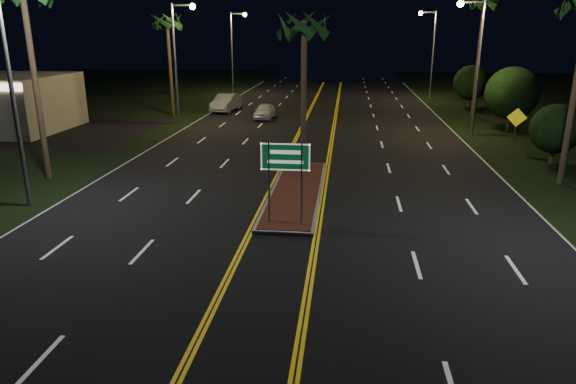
# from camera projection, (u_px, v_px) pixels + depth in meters

# --- Properties ---
(ground) EXTENTS (120.00, 120.00, 0.00)m
(ground) POSITION_uv_depth(u_px,v_px,m) (275.00, 258.00, 16.65)
(ground) COLOR black
(ground) RESTS_ON ground
(median_island) EXTENTS (2.25, 10.25, 0.17)m
(median_island) POSITION_uv_depth(u_px,v_px,m) (296.00, 191.00, 23.26)
(median_island) COLOR gray
(median_island) RESTS_ON ground
(highway_sign) EXTENTS (1.80, 0.08, 3.20)m
(highway_sign) POSITION_uv_depth(u_px,v_px,m) (285.00, 165.00, 18.58)
(highway_sign) COLOR gray
(highway_sign) RESTS_ON ground
(streetlight_left_near) EXTENTS (1.91, 0.44, 9.00)m
(streetlight_left_near) POSITION_uv_depth(u_px,v_px,m) (18.00, 68.00, 19.89)
(streetlight_left_near) COLOR gray
(streetlight_left_near) RESTS_ON ground
(streetlight_left_mid) EXTENTS (1.91, 0.44, 9.00)m
(streetlight_left_mid) POSITION_uv_depth(u_px,v_px,m) (179.00, 50.00, 38.84)
(streetlight_left_mid) COLOR gray
(streetlight_left_mid) RESTS_ON ground
(streetlight_left_far) EXTENTS (1.91, 0.44, 9.00)m
(streetlight_left_far) POSITION_uv_depth(u_px,v_px,m) (235.00, 44.00, 57.79)
(streetlight_left_far) COLOR gray
(streetlight_left_far) RESTS_ON ground
(streetlight_right_mid) EXTENTS (1.91, 0.44, 9.00)m
(streetlight_right_mid) POSITION_uv_depth(u_px,v_px,m) (474.00, 52.00, 34.66)
(streetlight_right_mid) COLOR gray
(streetlight_right_mid) RESTS_ON ground
(streetlight_right_far) EXTENTS (1.91, 0.44, 9.00)m
(streetlight_right_far) POSITION_uv_depth(u_px,v_px,m) (430.00, 45.00, 53.61)
(streetlight_right_far) COLOR gray
(streetlight_right_far) RESTS_ON ground
(palm_median) EXTENTS (2.40, 2.40, 8.30)m
(palm_median) POSITION_uv_depth(u_px,v_px,m) (304.00, 26.00, 24.42)
(palm_median) COLOR #382819
(palm_median) RESTS_ON ground
(palm_left_far) EXTENTS (2.40, 2.40, 8.80)m
(palm_left_far) POSITION_uv_depth(u_px,v_px,m) (167.00, 22.00, 42.24)
(palm_left_far) COLOR #382819
(palm_left_far) RESTS_ON ground
(palm_right_far) EXTENTS (2.40, 2.40, 10.30)m
(palm_right_far) POSITION_uv_depth(u_px,v_px,m) (484.00, 3.00, 40.95)
(palm_right_far) COLOR #382819
(palm_right_far) RESTS_ON ground
(shrub_near) EXTENTS (2.70, 2.70, 3.30)m
(shrub_near) POSITION_uv_depth(u_px,v_px,m) (556.00, 129.00, 27.88)
(shrub_near) COLOR #382819
(shrub_near) RESTS_ON ground
(shrub_mid) EXTENTS (3.78, 3.78, 4.62)m
(shrub_mid) POSITION_uv_depth(u_px,v_px,m) (512.00, 93.00, 37.07)
(shrub_mid) COLOR #382819
(shrub_mid) RESTS_ON ground
(shrub_far) EXTENTS (3.24, 3.24, 3.96)m
(shrub_far) POSITION_uv_depth(u_px,v_px,m) (471.00, 83.00, 48.58)
(shrub_far) COLOR #382819
(shrub_far) RESTS_ON ground
(car_near) EXTENTS (1.98, 4.44, 1.47)m
(car_near) POSITION_uv_depth(u_px,v_px,m) (265.00, 110.00, 42.88)
(car_near) COLOR silver
(car_near) RESTS_ON ground
(car_far) EXTENTS (2.86, 5.59, 1.79)m
(car_far) POSITION_uv_depth(u_px,v_px,m) (226.00, 101.00, 46.81)
(car_far) COLOR #AFAFB9
(car_far) RESTS_ON ground
(warning_sign) EXTENTS (1.09, 0.32, 2.68)m
(warning_sign) POSITION_uv_depth(u_px,v_px,m) (516.00, 123.00, 30.61)
(warning_sign) COLOR gray
(warning_sign) RESTS_ON ground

